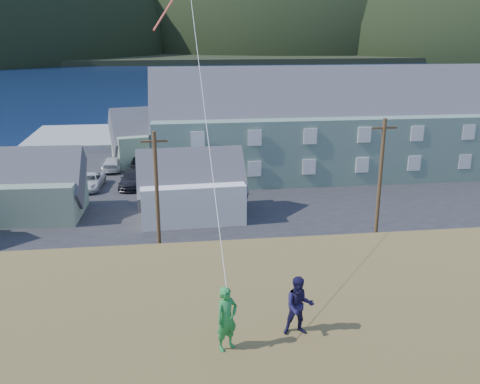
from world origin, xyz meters
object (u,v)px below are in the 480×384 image
(lodge, at_px, (336,125))
(kite_flyer_navy, at_px, (299,306))
(shed_palegreen_near, at_px, (23,187))
(shed_palegreen_far, at_px, (162,136))
(kite_flyer_green, at_px, (227,319))
(wharf, at_px, (134,136))
(shed_white, at_px, (191,187))

(lodge, bearing_deg, kite_flyer_navy, -108.24)
(shed_palegreen_near, height_order, shed_palegreen_far, shed_palegreen_far)
(kite_flyer_green, height_order, kite_flyer_navy, kite_flyer_green)
(shed_palegreen_far, bearing_deg, wharf, 94.43)
(shed_palegreen_near, bearing_deg, lodge, 21.51)
(shed_white, bearing_deg, kite_flyer_navy, -89.40)
(lodge, distance_m, shed_palegreen_far, 18.87)
(wharf, height_order, shed_white, shed_white)
(kite_flyer_green, relative_size, kite_flyer_navy, 1.04)
(lodge, bearing_deg, kite_flyer_green, -110.36)
(shed_palegreen_near, relative_size, kite_flyer_navy, 6.18)
(shed_palegreen_far, xyz_separation_m, kite_flyer_navy, (3.91, -46.79, 5.20))
(wharf, distance_m, shed_palegreen_far, 12.63)
(kite_flyer_green, bearing_deg, kite_flyer_navy, -19.46)
(wharf, xyz_separation_m, lodge, (21.03, -19.13, 4.46))
(kite_flyer_green, bearing_deg, shed_palegreen_far, 60.57)
(shed_white, relative_size, shed_palegreen_far, 0.71)
(shed_palegreen_near, xyz_separation_m, kite_flyer_green, (12.55, -30.31, 5.50))
(shed_palegreen_far, height_order, kite_flyer_navy, kite_flyer_navy)
(shed_white, distance_m, kite_flyer_green, 29.10)
(shed_white, height_order, kite_flyer_green, kite_flyer_green)
(shed_palegreen_near, height_order, kite_flyer_green, kite_flyer_green)
(kite_flyer_navy, bearing_deg, shed_palegreen_near, 118.71)
(kite_flyer_green, bearing_deg, wharf, 63.69)
(shed_palegreen_far, height_order, kite_flyer_green, kite_flyer_green)
(shed_palegreen_near, distance_m, kite_flyer_navy, 33.62)
(lodge, distance_m, shed_white, 18.85)
(shed_white, bearing_deg, shed_palegreen_near, 169.78)
(shed_palegreen_near, bearing_deg, shed_palegreen_far, 60.71)
(lodge, relative_size, kite_flyer_navy, 24.24)
(lodge, bearing_deg, shed_palegreen_near, -160.49)
(shed_white, xyz_separation_m, kite_flyer_navy, (1.53, -28.18, 5.45))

